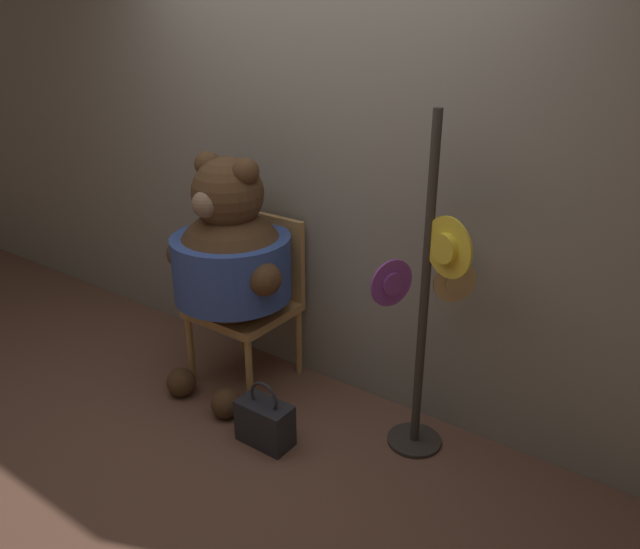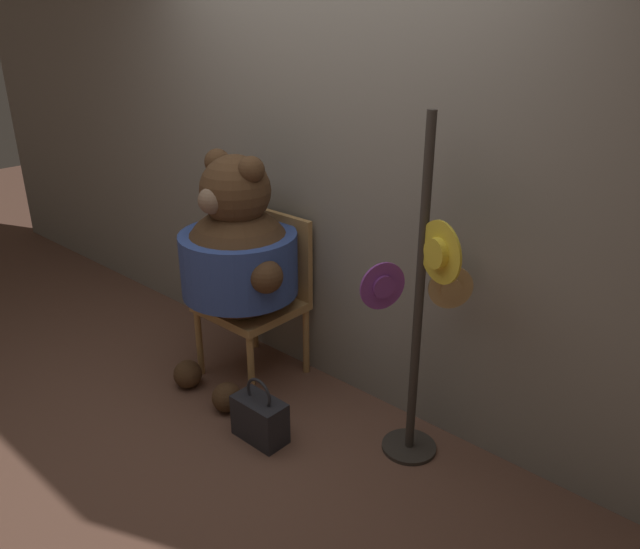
% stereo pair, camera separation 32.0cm
% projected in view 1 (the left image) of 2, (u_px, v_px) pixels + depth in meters
% --- Properties ---
extents(ground_plane, '(14.00, 14.00, 0.00)m').
position_uv_depth(ground_plane, '(250.00, 428.00, 3.37)').
color(ground_plane, brown).
extents(wall_back, '(8.00, 0.10, 2.42)m').
position_uv_depth(wall_back, '(327.00, 182.00, 3.43)').
color(wall_back, gray).
rests_on(wall_back, ground_plane).
extents(chair, '(0.53, 0.51, 0.99)m').
position_uv_depth(chair, '(253.00, 293.00, 3.71)').
color(chair, '#B2844C').
rests_on(chair, ground_plane).
extents(teddy_bear, '(0.80, 0.71, 1.39)m').
position_uv_depth(teddy_bear, '(231.00, 260.00, 3.47)').
color(teddy_bear, '#4C331E').
rests_on(teddy_bear, ground_plane).
extents(hat_display_rack, '(0.39, 0.47, 1.71)m').
position_uv_depth(hat_display_rack, '(428.00, 308.00, 2.92)').
color(hat_display_rack, '#332D28').
rests_on(hat_display_rack, ground_plane).
extents(handbag_on_ground, '(0.29, 0.16, 0.36)m').
position_uv_depth(handbag_on_ground, '(265.00, 422.00, 3.22)').
color(handbag_on_ground, '#232328').
rests_on(handbag_on_ground, ground_plane).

